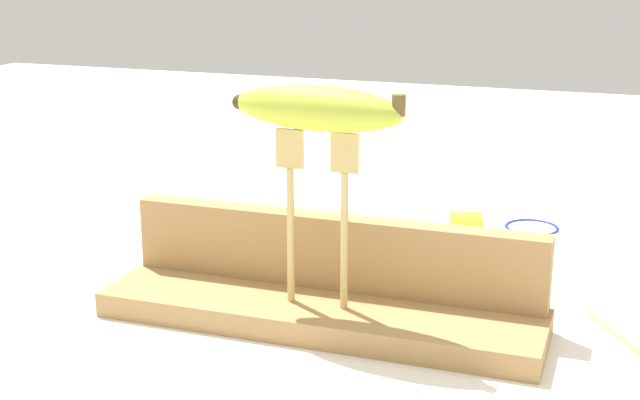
# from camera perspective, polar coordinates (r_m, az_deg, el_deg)

# --- Properties ---
(ground_plane) EXTENTS (3.00, 3.00, 0.00)m
(ground_plane) POSITION_cam_1_polar(r_m,az_deg,el_deg) (0.88, 0.00, -7.81)
(ground_plane) COLOR white
(wooden_board) EXTENTS (0.42, 0.11, 0.02)m
(wooden_board) POSITION_cam_1_polar(r_m,az_deg,el_deg) (0.87, 0.00, -7.09)
(wooden_board) COLOR #A87F4C
(wooden_board) RESTS_ON ground
(board_backstop) EXTENTS (0.42, 0.03, 0.07)m
(board_backstop) POSITION_cam_1_polar(r_m,az_deg,el_deg) (0.89, 0.91, -3.24)
(board_backstop) COLOR #A87F4C
(board_backstop) RESTS_ON wooden_board
(fork_stand_center) EXTENTS (0.08, 0.01, 0.17)m
(fork_stand_center) POSITION_cam_1_polar(r_m,az_deg,el_deg) (0.83, -0.18, -0.13)
(fork_stand_center) COLOR tan
(fork_stand_center) RESTS_ON wooden_board
(banana_raised_center) EXTENTS (0.17, 0.06, 0.04)m
(banana_raised_center) POSITION_cam_1_polar(r_m,az_deg,el_deg) (0.81, -0.19, 5.78)
(banana_raised_center) COLOR #B2C138
(banana_raised_center) RESTS_ON fork_stand_center
(banana_chunk_near) EXTENTS (0.05, 0.05, 0.04)m
(banana_chunk_near) POSITION_cam_1_polar(r_m,az_deg,el_deg) (1.12, 9.16, -1.65)
(banana_chunk_near) COLOR yellow
(banana_chunk_near) RESTS_ON ground
(wire_coil) EXTENTS (0.07, 0.07, 0.00)m
(wire_coil) POSITION_cam_1_polar(r_m,az_deg,el_deg) (1.19, 13.16, -1.61)
(wire_coil) COLOR #1E2DA5
(wire_coil) RESTS_ON ground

